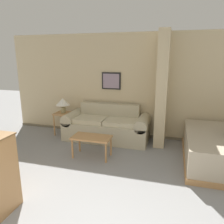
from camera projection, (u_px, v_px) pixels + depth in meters
name	position (u px, v px, depth m)	size (l,w,h in m)	color
wall_back	(143.00, 87.00, 5.46)	(7.28, 0.16, 2.60)	#CCB78E
wall_partition_pillar	(162.00, 90.00, 4.96)	(0.24, 0.66, 2.60)	#CCB78E
couch	(107.00, 126.00, 5.46)	(2.10, 0.84, 0.86)	#B7AD8E
coffee_table	(92.00, 139.00, 4.47)	(0.80, 0.43, 0.44)	#B27F4C
side_table	(64.00, 117.00, 5.79)	(0.43, 0.43, 0.59)	#B27F4C
table_lamp	(63.00, 102.00, 5.70)	(0.36, 0.36, 0.39)	tan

